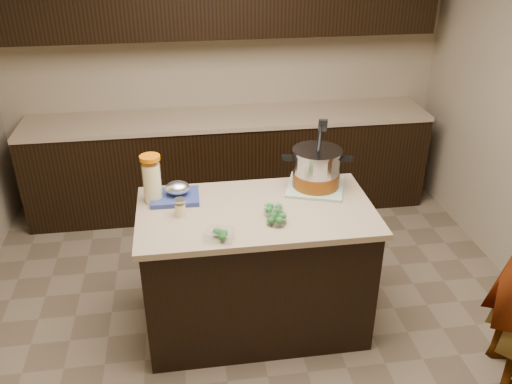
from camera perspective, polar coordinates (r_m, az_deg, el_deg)
ground_plane at (r=3.86m, az=0.00°, el=-13.51°), size 4.00×4.00×0.00m
room_shell at (r=3.01m, az=0.00°, el=11.76°), size 4.04×4.04×2.72m
back_cabinets at (r=4.90m, az=-3.01°, el=8.62°), size 3.60×0.63×2.33m
island at (r=3.58m, az=0.00°, el=-8.06°), size 1.46×0.81×0.90m
dish_towel at (r=3.60m, az=6.27°, el=0.57°), size 0.46×0.46×0.02m
stock_pot at (r=3.55m, az=6.37°, el=2.26°), size 0.45×0.38×0.46m
lemonade_pitcher at (r=3.42m, az=-10.89°, el=1.18°), size 0.15×0.15×0.31m
mason_jar at (r=3.27m, az=-7.97°, el=-1.66°), size 0.10×0.10×0.12m
broccoli_tub_left at (r=3.27m, az=1.86°, el=-1.96°), size 0.14×0.14×0.06m
broccoli_tub_right at (r=3.18m, az=2.18°, el=-2.93°), size 0.12×0.12×0.06m
broccoli_tub_rect at (r=3.04m, az=-3.88°, el=-4.57°), size 0.19×0.16×0.06m
blue_tray at (r=3.47m, az=-8.41°, el=-0.17°), size 0.31×0.25×0.11m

